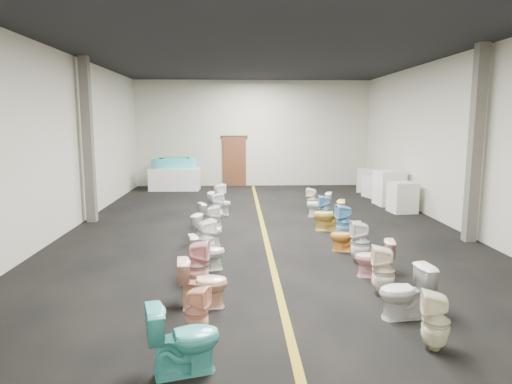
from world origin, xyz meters
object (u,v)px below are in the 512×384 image
toilet_left_4 (207,252)px  toilet_right_3 (374,258)px  toilet_right_1 (405,292)px  toilet_right_6 (344,222)px  toilet_left_6 (208,230)px  bathtub (175,164)px  toilet_right_10 (312,200)px  appliance_crate_b (389,188)px  appliance_crate_d (365,180)px  toilet_left_5 (206,239)px  appliance_crate_a (402,197)px  toilet_right_0 (436,321)px  toilet_left_10 (220,203)px  toilet_right_5 (345,236)px  display_table (175,179)px  toilet_left_7 (212,221)px  toilet_left_0 (184,338)px  toilet_left_2 (203,283)px  toilet_right_9 (319,205)px  toilet_right_4 (360,242)px  toilet_left_9 (216,207)px  toilet_right_2 (383,271)px  toilet_left_11 (219,197)px  toilet_right_7 (329,215)px  toilet_left_3 (198,265)px  toilet_left_8 (211,215)px  toilet_left_1 (197,312)px  appliance_crate_c (375,186)px  toilet_right_8 (325,209)px

toilet_left_4 → toilet_right_3: toilet_right_3 is taller
toilet_left_4 → toilet_right_1: toilet_right_1 is taller
toilet_right_6 → toilet_left_6: bearing=-90.1°
bathtub → toilet_right_10: bathtub is taller
appliance_crate_b → toilet_right_1: 9.20m
appliance_crate_d → toilet_left_5: bearing=-123.6°
appliance_crate_a → toilet_right_0: size_ratio=1.24×
appliance_crate_a → toilet_left_10: size_ratio=1.35×
toilet_right_5 → display_table: bearing=-137.2°
toilet_left_6 → toilet_left_7: (0.06, 0.81, 0.03)m
appliance_crate_b → toilet_right_10: bearing=-159.5°
toilet_left_0 → toilet_right_0: 3.05m
toilet_left_2 → display_table: bearing=3.3°
toilet_left_7 → toilet_right_9: bearing=-66.6°
toilet_right_0 → toilet_right_4: size_ratio=0.89×
toilet_left_7 → toilet_right_1: toilet_right_1 is taller
appliance_crate_b → toilet_left_5: (-5.73, -5.73, -0.18)m
toilet_left_6 → toilet_left_7: 0.82m
toilet_left_9 → toilet_right_2: 6.35m
toilet_left_11 → bathtub: bearing=1.4°
toilet_right_2 → toilet_left_10: bearing=-146.5°
toilet_right_9 → toilet_left_4: bearing=-16.2°
toilet_right_7 → toilet_left_3: bearing=-23.2°
toilet_left_3 → toilet_left_11: 6.99m
toilet_left_8 → toilet_right_3: size_ratio=0.98×
toilet_left_6 → toilet_left_8: size_ratio=1.02×
appliance_crate_b → toilet_left_3: appliance_crate_b is taller
toilet_left_4 → toilet_left_8: size_ratio=1.01×
appliance_crate_d → toilet_right_5: size_ratio=1.36×
toilet_left_1 → toilet_right_10: 8.69m
toilet_left_2 → toilet_right_0: (2.95, -1.42, -0.01)m
toilet_left_1 → toilet_right_9: size_ratio=0.92×
bathtub → appliance_crate_c: (7.62, -2.11, -0.67)m
toilet_right_6 → toilet_right_5: bearing=-17.3°
toilet_left_4 → toilet_right_10: (2.90, 5.50, 0.02)m
toilet_right_10 → toilet_left_8: bearing=-33.4°
appliance_crate_b → toilet_left_2: size_ratio=1.52×
toilet_left_9 → toilet_right_1: size_ratio=1.05×
toilet_left_10 → toilet_right_6: size_ratio=0.81×
appliance_crate_b → toilet_right_8: appliance_crate_b is taller
toilet_left_0 → toilet_right_3: (3.06, 3.06, -0.06)m
toilet_left_9 → toilet_left_4: bearing=163.7°
toilet_left_2 → toilet_left_9: (-0.07, 5.99, 0.03)m
toilet_left_5 → toilet_left_4: bearing=160.5°
toilet_left_2 → toilet_left_7: bearing=-5.1°
toilet_left_0 → toilet_left_11: size_ratio=1.00×
appliance_crate_d → toilet_left_1: bearing=-114.8°
toilet_left_2 → toilet_left_8: size_ratio=1.12×
toilet_left_2 → toilet_left_10: size_ratio=1.11×
toilet_left_0 → toilet_left_4: 3.58m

